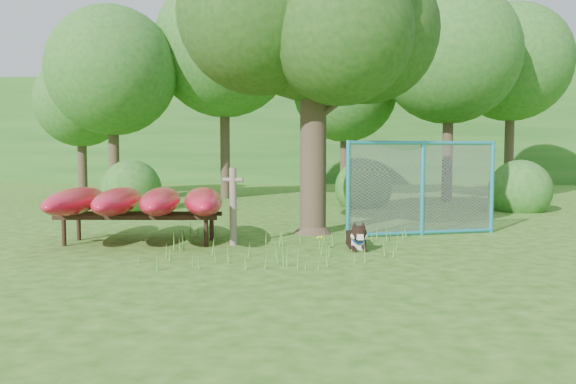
# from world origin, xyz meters

# --- Properties ---
(ground) EXTENTS (80.00, 80.00, 0.00)m
(ground) POSITION_xyz_m (0.00, 0.00, 0.00)
(ground) COLOR #265410
(ground) RESTS_ON ground
(oak_tree) EXTENTS (5.42, 4.72, 6.93)m
(oak_tree) POSITION_xyz_m (0.55, 3.00, 4.62)
(oak_tree) COLOR #3C2E20
(oak_tree) RESTS_ON ground
(wooden_post) EXTENTS (0.39, 0.15, 1.43)m
(wooden_post) POSITION_xyz_m (-0.82, 1.32, 0.76)
(wooden_post) COLOR #6E6252
(wooden_post) RESTS_ON ground
(kayak_rack) EXTENTS (3.65, 3.24, 1.04)m
(kayak_rack) POSITION_xyz_m (-2.63, 1.43, 0.80)
(kayak_rack) COLOR black
(kayak_rack) RESTS_ON ground
(husky_dog) EXTENTS (0.35, 1.19, 0.53)m
(husky_dog) POSITION_xyz_m (1.44, 1.15, 0.19)
(husky_dog) COLOR black
(husky_dog) RESTS_ON ground
(fence_section) EXTENTS (3.20, 1.14, 3.26)m
(fence_section) POSITION_xyz_m (2.86, 2.87, 0.98)
(fence_section) COLOR #29A1BF
(fence_section) RESTS_ON ground
(wildflower_clump) EXTENTS (0.12, 0.10, 0.25)m
(wildflower_clump) POSITION_xyz_m (0.78, 0.94, 0.20)
(wildflower_clump) COLOR #529831
(wildflower_clump) RESTS_ON ground
(bg_tree_a) EXTENTS (4.40, 4.40, 6.70)m
(bg_tree_a) POSITION_xyz_m (-6.50, 10.00, 4.48)
(bg_tree_a) COLOR #3C2E20
(bg_tree_a) RESTS_ON ground
(bg_tree_b) EXTENTS (5.20, 5.20, 8.22)m
(bg_tree_b) POSITION_xyz_m (-3.00, 12.00, 5.61)
(bg_tree_b) COLOR #3C2E20
(bg_tree_b) RESTS_ON ground
(bg_tree_c) EXTENTS (4.00, 4.00, 6.12)m
(bg_tree_c) POSITION_xyz_m (1.50, 13.00, 4.11)
(bg_tree_c) COLOR #3C2E20
(bg_tree_c) RESTS_ON ground
(bg_tree_d) EXTENTS (4.80, 4.80, 7.50)m
(bg_tree_d) POSITION_xyz_m (5.00, 11.00, 5.08)
(bg_tree_d) COLOR #3C2E20
(bg_tree_d) RESTS_ON ground
(bg_tree_e) EXTENTS (4.60, 4.60, 7.55)m
(bg_tree_e) POSITION_xyz_m (8.00, 14.00, 5.23)
(bg_tree_e) COLOR #3C2E20
(bg_tree_e) RESTS_ON ground
(bg_tree_f) EXTENTS (3.60, 3.60, 5.55)m
(bg_tree_f) POSITION_xyz_m (-9.00, 13.00, 3.73)
(bg_tree_f) COLOR #3C2E20
(bg_tree_f) RESTS_ON ground
(shrub_left) EXTENTS (1.80, 1.80, 1.80)m
(shrub_left) POSITION_xyz_m (-5.00, 7.50, 0.00)
(shrub_left) COLOR #265F1F
(shrub_left) RESTS_ON ground
(shrub_right) EXTENTS (1.80, 1.80, 1.80)m
(shrub_right) POSITION_xyz_m (6.50, 8.00, 0.00)
(shrub_right) COLOR #265F1F
(shrub_right) RESTS_ON ground
(shrub_mid) EXTENTS (1.80, 1.80, 1.80)m
(shrub_mid) POSITION_xyz_m (2.00, 9.00, 0.00)
(shrub_mid) COLOR #265F1F
(shrub_mid) RESTS_ON ground
(wooded_hillside) EXTENTS (80.00, 12.00, 6.00)m
(wooded_hillside) POSITION_xyz_m (0.00, 28.00, 3.00)
(wooded_hillside) COLOR #265F1F
(wooded_hillside) RESTS_ON ground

